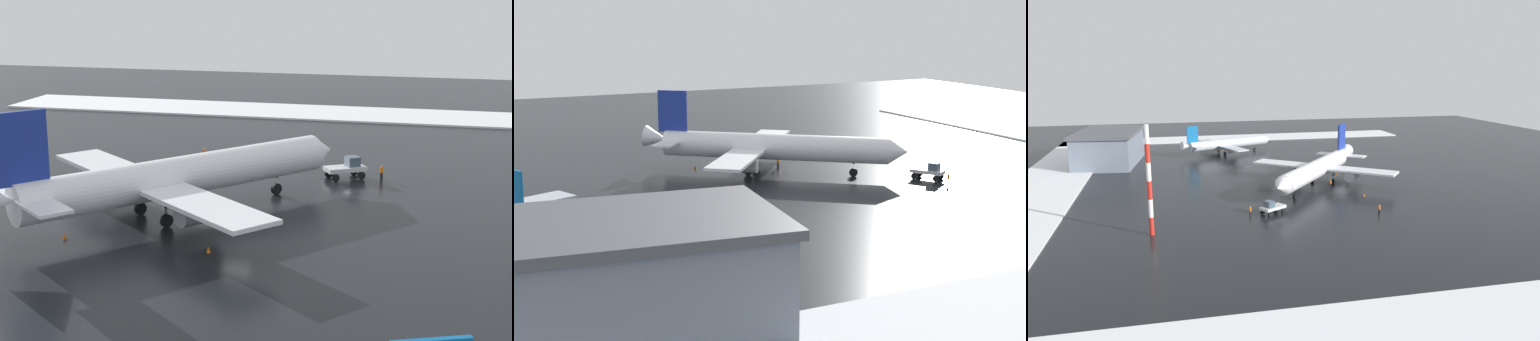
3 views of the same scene
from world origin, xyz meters
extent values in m
plane|color=black|center=(0.00, 0.00, 0.00)|extent=(240.00, 240.00, 0.00)
cube|color=white|center=(67.00, 0.00, 0.15)|extent=(14.00, 116.00, 0.29)
cylinder|color=white|center=(7.26, 7.32, 3.90)|extent=(28.47, 23.88, 3.79)
cone|color=white|center=(21.35, -3.98, 3.90)|extent=(4.34, 4.48, 3.60)
cube|color=white|center=(10.36, 16.54, 3.57)|extent=(12.89, 14.38, 0.40)
cylinder|color=gray|center=(9.40, 14.45, 2.45)|extent=(4.35, 4.11, 2.23)
cube|color=white|center=(-1.07, 2.28, 3.57)|extent=(12.89, 14.38, 0.40)
cylinder|color=gray|center=(0.76, 3.67, 2.45)|extent=(4.35, 4.11, 2.23)
cube|color=navy|center=(-4.92, 17.08, 8.70)|extent=(3.73, 3.10, 6.24)
cube|color=white|center=(-2.66, 19.55, 4.35)|extent=(5.61, 5.99, 0.27)
cube|color=white|center=(-6.84, 14.33, 4.35)|extent=(5.61, 5.99, 0.27)
cylinder|color=black|center=(16.39, 0.00, 2.23)|extent=(0.27, 0.27, 0.78)
cylinder|color=black|center=(16.39, 0.00, 0.61)|extent=(1.20, 1.07, 1.23)
cylinder|color=black|center=(6.18, 11.32, 2.23)|extent=(0.27, 0.27, 0.78)
cylinder|color=black|center=(6.18, 11.32, 0.61)|extent=(1.20, 1.07, 1.23)
cylinder|color=black|center=(3.11, 7.50, 2.23)|extent=(0.27, 0.27, 0.78)
cylinder|color=black|center=(3.11, 7.50, 0.61)|extent=(1.20, 1.07, 1.23)
cube|color=silver|center=(24.89, -6.18, 1.15)|extent=(4.30, 5.07, 0.50)
cube|color=#3F5160|center=(25.37, -6.96, 1.95)|extent=(2.01, 1.98, 1.10)
cylinder|color=black|center=(26.58, -7.02, 0.45)|extent=(0.75, 0.93, 0.90)
cylinder|color=black|center=(24.90, -8.07, 0.45)|extent=(0.75, 0.93, 0.90)
cylinder|color=black|center=(24.87, -4.29, 0.45)|extent=(0.75, 0.93, 0.90)
cylinder|color=black|center=(23.19, -5.34, 0.45)|extent=(0.75, 0.93, 0.90)
cylinder|color=black|center=(25.20, -10.24, 0.42)|extent=(0.16, 0.16, 0.85)
cylinder|color=black|center=(25.33, -10.39, 0.42)|extent=(0.16, 0.16, 0.85)
cylinder|color=orange|center=(25.26, -10.31, 1.16)|extent=(0.36, 0.36, 0.62)
sphere|color=tan|center=(25.26, -10.31, 1.59)|extent=(0.24, 0.24, 0.24)
cylinder|color=black|center=(9.21, 9.78, 0.42)|extent=(0.16, 0.16, 0.85)
cylinder|color=black|center=(9.01, 9.82, 0.42)|extent=(0.16, 0.16, 0.85)
cylinder|color=orange|center=(9.11, 9.80, 1.16)|extent=(0.36, 0.36, 0.62)
sphere|color=tan|center=(9.11, 9.80, 1.59)|extent=(0.24, 0.24, 0.24)
cylinder|color=black|center=(29.47, 12.12, 0.42)|extent=(0.16, 0.16, 0.85)
cylinder|color=black|center=(29.30, 12.03, 0.42)|extent=(0.16, 0.16, 0.85)
cylinder|color=orange|center=(29.39, 12.08, 1.16)|extent=(0.36, 0.36, 0.62)
sphere|color=tan|center=(29.39, 12.08, 1.59)|extent=(0.24, 0.24, 0.24)
cone|color=orange|center=(17.30, 14.17, 0.28)|extent=(0.36, 0.36, 0.55)
cone|color=orange|center=(-2.22, 15.14, 0.28)|extent=(0.36, 0.36, 0.55)
cone|color=orange|center=(-2.58, 1.68, 0.28)|extent=(0.36, 0.36, 0.55)
camera|label=1|loc=(-62.04, -17.05, 22.71)|focal=55.00mm
camera|label=2|loc=(-43.20, -93.86, 24.21)|focal=55.00mm
camera|label=3|loc=(107.90, -23.63, 26.13)|focal=35.00mm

